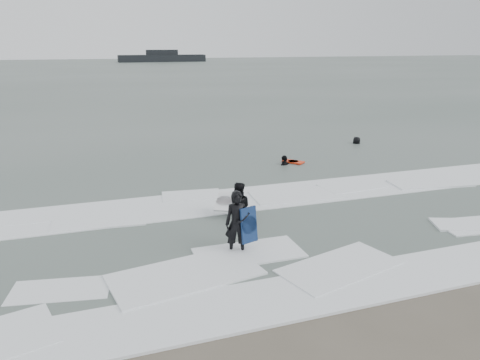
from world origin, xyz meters
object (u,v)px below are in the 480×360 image
object	(u,v)px
surfer_right_near	(285,166)
vessel_horizon	(162,57)
surfer_centre	(237,254)
surfer_right_far	(356,144)
surfer_wading	(238,218)

from	to	relation	value
surfer_right_near	vessel_horizon	xyz separation A→B (m)	(14.23, 120.17, 1.26)
vessel_horizon	surfer_centre	bearing A→B (deg)	-98.51
surfer_right_far	vessel_horizon	xyz separation A→B (m)	(8.57, 117.17, 1.26)
surfer_centre	vessel_horizon	bearing A→B (deg)	100.70
surfer_wading	surfer_right_near	size ratio (longest dim) A/B	1.07
surfer_wading	vessel_horizon	world-z (taller)	vessel_horizon
surfer_wading	surfer_right_near	world-z (taller)	surfer_wading
surfer_wading	surfer_right_near	xyz separation A→B (m)	(4.13, 5.71, 0.00)
surfer_centre	surfer_right_near	bearing A→B (deg)	77.98
surfer_centre	surfer_wading	size ratio (longest dim) A/B	1.01
surfer_centre	surfer_right_far	bearing A→B (deg)	65.71
surfer_wading	surfer_right_far	bearing A→B (deg)	-119.89
surfer_right_near	vessel_horizon	bearing A→B (deg)	-127.22
surfer_centre	surfer_right_far	xyz separation A→B (m)	(10.64, 11.21, 0.00)
surfer_centre	vessel_horizon	size ratio (longest dim) A/B	0.07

